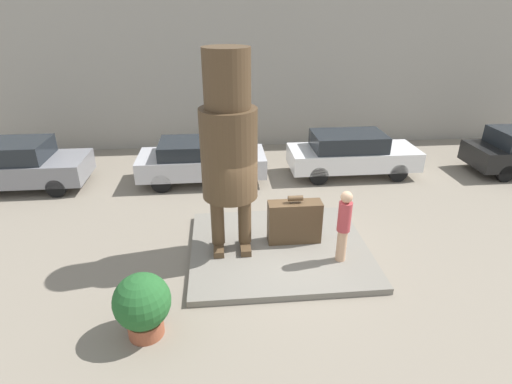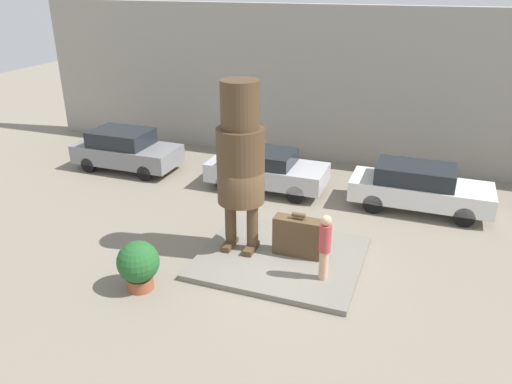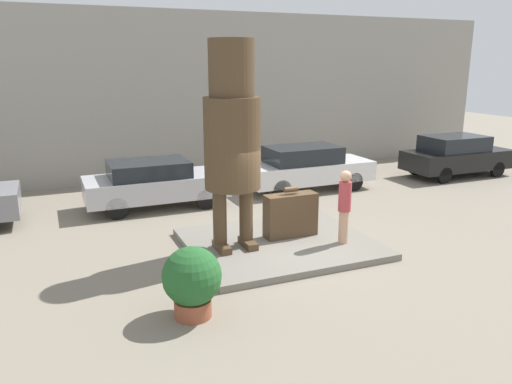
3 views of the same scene
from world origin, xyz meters
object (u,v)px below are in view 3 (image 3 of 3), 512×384
object	(u,v)px
tourist	(345,204)
planter_pot	(192,280)
parked_car_white	(307,167)
statue_figure	(232,130)
parked_car_silver	(155,182)
giant_suitcase	(291,215)
parked_car_black	(456,155)

from	to	relation	value
tourist	planter_pot	world-z (taller)	tourist
tourist	parked_car_white	distance (m)	5.75
statue_figure	parked_car_silver	xyz separation A→B (m)	(-0.88, 4.56, -2.13)
giant_suitcase	parked_car_black	bearing A→B (deg)	23.82
statue_figure	parked_car_black	xyz separation A→B (m)	(10.91, 4.29, -2.08)
tourist	parked_car_black	world-z (taller)	tourist
giant_suitcase	planter_pot	distance (m)	4.28
tourist	parked_car_black	distance (m)	9.80
giant_suitcase	parked_car_black	world-z (taller)	parked_car_black
statue_figure	parked_car_silver	size ratio (longest dim) A/B	1.10
parked_car_silver	planter_pot	xyz separation A→B (m)	(-0.84, -7.12, -0.08)
parked_car_white	parked_car_silver	bearing A→B (deg)	-179.20
tourist	parked_car_white	world-z (taller)	tourist
parked_car_black	parked_car_white	bearing A→B (deg)	176.94
tourist	statue_figure	bearing A→B (deg)	163.05
parked_car_black	planter_pot	world-z (taller)	parked_car_black
statue_figure	tourist	bearing A→B (deg)	-16.95
parked_car_silver	giant_suitcase	bearing A→B (deg)	-60.68
tourist	parked_car_white	xyz separation A→B (m)	(1.93, 5.40, -0.31)
giant_suitcase	planter_pot	size ratio (longest dim) A/B	1.02
parked_car_silver	planter_pot	world-z (taller)	parked_car_silver
giant_suitcase	parked_car_black	xyz separation A→B (m)	(9.33, 4.12, 0.13)
giant_suitcase	tourist	bearing A→B (deg)	-44.91
parked_car_silver	parked_car_white	size ratio (longest dim) A/B	0.95
tourist	parked_car_silver	world-z (taller)	tourist
tourist	parked_car_black	bearing A→B (deg)	31.11
parked_car_silver	parked_car_black	world-z (taller)	parked_car_black
parked_car_black	planter_pot	xyz separation A→B (m)	(-12.63, -6.85, -0.13)
tourist	parked_car_silver	bearing A→B (deg)	122.61
parked_car_silver	parked_car_white	distance (m)	5.34
statue_figure	giant_suitcase	xyz separation A→B (m)	(1.58, 0.17, -2.21)
giant_suitcase	planter_pot	xyz separation A→B (m)	(-3.30, -2.73, 0.00)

